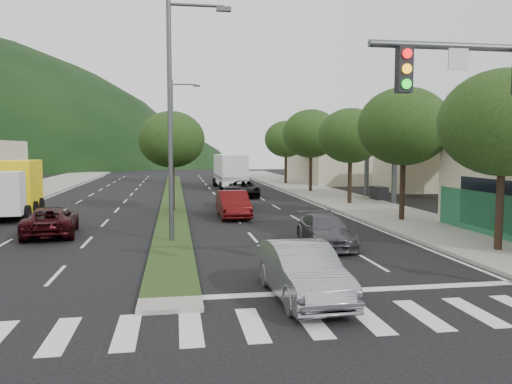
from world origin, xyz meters
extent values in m
plane|color=black|center=(0.00, 0.00, 0.00)|extent=(160.00, 160.00, 0.00)
cube|color=gray|center=(12.50, 25.00, 0.07)|extent=(5.00, 90.00, 0.15)
cube|color=#1D3312|center=(0.00, 28.00, 0.06)|extent=(1.60, 56.00, 0.12)
cube|color=silver|center=(0.00, -2.00, 0.01)|extent=(19.00, 2.20, 0.01)
cylinder|color=#47494C|center=(7.60, -1.50, 6.30)|extent=(6.00, 0.18, 0.18)
cube|color=black|center=(5.40, -1.65, 5.70)|extent=(0.35, 0.25, 1.05)
cube|color=silver|center=(19.00, 22.00, 5.00)|extent=(12.00, 8.00, 0.50)
cube|color=yellow|center=(19.00, 22.00, 4.65)|extent=(12.20, 8.20, 0.50)
cylinder|color=#47494C|center=(15.00, 19.50, 2.30)|extent=(0.36, 0.36, 4.60)
cylinder|color=#47494C|center=(23.00, 19.50, 2.30)|extent=(0.36, 0.36, 4.60)
cylinder|color=#47494C|center=(15.00, 24.50, 2.30)|extent=(0.36, 0.36, 4.60)
cylinder|color=#47494C|center=(23.00, 24.50, 2.30)|extent=(0.36, 0.36, 4.60)
cube|color=black|center=(15.00, 22.00, 0.55)|extent=(0.80, 1.60, 1.10)
cube|color=black|center=(23.00, 22.00, 0.55)|extent=(0.80, 1.60, 1.10)
cube|color=beige|center=(19.50, 44.00, 2.60)|extent=(10.00, 16.00, 5.20)
cylinder|color=black|center=(12.00, 4.00, 1.97)|extent=(0.28, 0.28, 3.64)
ellipsoid|color=black|center=(12.00, 4.00, 4.83)|extent=(4.60, 4.60, 3.91)
cylinder|color=black|center=(12.00, 12.00, 2.05)|extent=(0.28, 0.28, 3.81)
ellipsoid|color=black|center=(12.00, 12.00, 5.05)|extent=(4.80, 4.80, 4.08)
cylinder|color=black|center=(12.00, 20.00, 1.94)|extent=(0.28, 0.28, 3.58)
ellipsoid|color=black|center=(12.00, 20.00, 4.76)|extent=(4.40, 4.40, 3.74)
cylinder|color=black|center=(12.00, 30.00, 2.11)|extent=(0.28, 0.28, 3.92)
ellipsoid|color=black|center=(12.00, 30.00, 5.19)|extent=(5.00, 5.00, 4.25)
cylinder|color=black|center=(12.00, 40.00, 2.00)|extent=(0.28, 0.28, 3.70)
ellipsoid|color=black|center=(12.00, 40.00, 4.90)|extent=(4.60, 4.60, 3.91)
cylinder|color=black|center=(0.00, 18.00, 1.80)|extent=(0.28, 0.28, 3.36)
ellipsoid|color=black|center=(0.00, 18.00, 4.44)|extent=(4.00, 4.00, 3.40)
cylinder|color=black|center=(0.00, 44.00, 2.02)|extent=(0.28, 0.28, 3.81)
ellipsoid|color=black|center=(0.00, 44.00, 5.02)|extent=(4.80, 4.80, 4.08)
cylinder|color=#47494C|center=(0.00, 8.00, 5.00)|extent=(0.20, 0.20, 10.00)
cylinder|color=#47494C|center=(1.10, 8.00, 9.60)|extent=(2.20, 0.12, 0.12)
cube|color=#47494C|center=(2.20, 8.00, 9.50)|extent=(0.60, 0.25, 0.18)
cylinder|color=#47494C|center=(0.00, 33.00, 5.00)|extent=(0.20, 0.20, 10.00)
cylinder|color=#47494C|center=(1.10, 33.00, 9.60)|extent=(2.20, 0.12, 0.12)
cube|color=#47494C|center=(2.20, 33.00, 9.50)|extent=(0.60, 0.25, 0.18)
imported|color=gray|center=(3.38, -0.29, 0.72)|extent=(1.76, 4.44, 1.44)
imported|color=black|center=(-5.35, 10.74, 0.65)|extent=(2.71, 4.90, 1.30)
imported|color=black|center=(3.93, 20.21, 0.73)|extent=(1.91, 4.37, 1.47)
imported|color=#4A494E|center=(6.08, 6.39, 0.62)|extent=(1.95, 4.38, 1.25)
imported|color=#560E0F|center=(3.39, 15.21, 0.75)|extent=(1.61, 4.57, 1.50)
imported|color=black|center=(5.66, 27.13, 0.65)|extent=(2.21, 4.70, 1.30)
cube|color=silver|center=(-8.77, 14.90, 1.57)|extent=(2.26, 1.74, 2.26)
cube|color=yellow|center=(-9.06, 18.52, 1.67)|extent=(2.58, 4.29, 3.04)
cube|color=black|center=(-9.00, 17.73, 0.44)|extent=(2.42, 5.83, 0.29)
cylinder|color=black|center=(-7.68, 15.40, 0.44)|extent=(0.36, 0.90, 0.88)
cylinder|color=black|center=(-7.85, 17.53, 0.44)|extent=(0.36, 0.90, 0.88)
cylinder|color=black|center=(-8.01, 19.47, 0.44)|extent=(0.36, 0.90, 0.88)
cylinder|color=black|center=(-10.26, 19.29, 0.44)|extent=(0.36, 0.90, 0.88)
cube|color=white|center=(5.50, 36.08, 1.86)|extent=(2.53, 8.61, 2.86)
cube|color=slate|center=(5.50, 36.08, 1.14)|extent=(2.59, 8.62, 0.33)
cylinder|color=black|center=(4.25, 39.49, 0.43)|extent=(0.35, 0.86, 0.86)
cylinder|color=black|center=(6.63, 39.53, 0.43)|extent=(0.35, 0.86, 0.86)
cylinder|color=black|center=(4.27, 38.46, 0.43)|extent=(0.35, 0.86, 0.86)
cylinder|color=black|center=(6.65, 38.50, 0.43)|extent=(0.35, 0.86, 0.86)
cylinder|color=black|center=(4.36, 32.97, 0.43)|extent=(0.35, 0.86, 0.86)
cylinder|color=black|center=(6.74, 33.01, 0.43)|extent=(0.35, 0.86, 0.86)
camera|label=1|loc=(0.16, -12.61, 3.89)|focal=35.00mm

